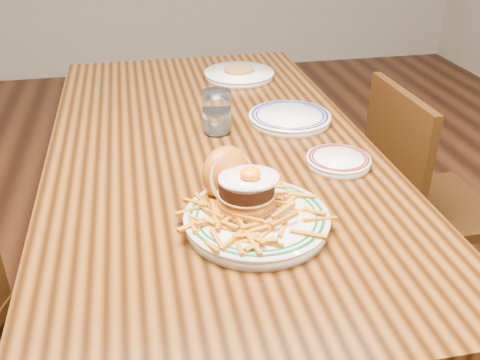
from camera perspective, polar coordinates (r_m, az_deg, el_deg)
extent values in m
plane|color=black|center=(1.89, -2.49, -17.08)|extent=(6.00, 6.00, 0.00)
cube|color=black|center=(1.45, -3.10, 3.05)|extent=(0.85, 1.60, 0.05)
cylinder|color=black|center=(2.28, -14.89, 1.78)|extent=(0.07, 0.07, 0.70)
cylinder|color=black|center=(2.33, 3.22, 3.51)|extent=(0.07, 0.07, 0.70)
cube|color=#3B210C|center=(1.93, 19.85, -2.85)|extent=(0.39, 0.39, 0.04)
cube|color=#3B210C|center=(1.74, 16.20, 2.64)|extent=(0.03, 0.38, 0.41)
cylinder|color=#3B210C|center=(2.24, 20.51, -4.59)|extent=(0.04, 0.04, 0.37)
cylinder|color=#3B210C|center=(2.09, 12.79, -5.86)|extent=(0.04, 0.04, 0.37)
cylinder|color=#3B210C|center=(1.86, 16.90, -11.50)|extent=(0.04, 0.04, 0.37)
cylinder|color=white|center=(1.09, 1.79, -4.54)|extent=(0.29, 0.29, 0.02)
cylinder|color=white|center=(1.08, 1.80, -3.90)|extent=(0.30, 0.30, 0.01)
torus|color=#0D481F|center=(1.08, 1.80, -3.81)|extent=(0.27, 0.27, 0.01)
torus|color=#0D481F|center=(1.08, 1.80, -3.81)|extent=(0.25, 0.25, 0.01)
ellipsoid|color=#A65715|center=(1.09, 0.69, -2.32)|extent=(0.12, 0.12, 0.06)
cylinder|color=#D2C583|center=(1.08, 0.70, -1.39)|extent=(0.12, 0.12, 0.00)
cylinder|color=black|center=(1.08, 0.70, -0.63)|extent=(0.11, 0.11, 0.03)
ellipsoid|color=white|center=(1.07, 0.95, 0.18)|extent=(0.12, 0.10, 0.01)
ellipsoid|color=#FF6D05|center=(1.06, 1.10, 0.67)|extent=(0.04, 0.04, 0.02)
ellipsoid|color=#A65715|center=(1.13, -1.36, 0.71)|extent=(0.15, 0.14, 0.13)
cylinder|color=#D2C583|center=(1.12, -0.83, 0.24)|extent=(0.11, 0.08, 0.10)
cylinder|color=white|center=(1.34, 10.44, 1.85)|extent=(0.16, 0.16, 0.02)
cylinder|color=white|center=(1.34, 10.48, 2.27)|extent=(0.16, 0.16, 0.01)
torus|color=maroon|center=(1.34, 10.49, 2.34)|extent=(0.15, 0.15, 0.01)
torus|color=maroon|center=(1.34, 10.49, 2.34)|extent=(0.13, 0.13, 0.01)
cube|color=silver|center=(1.35, 11.07, 2.54)|extent=(0.08, 0.07, 0.00)
cylinder|color=white|center=(1.57, 5.32, 6.47)|extent=(0.23, 0.23, 0.02)
cylinder|color=white|center=(1.57, 5.34, 6.86)|extent=(0.24, 0.24, 0.01)
torus|color=#101452|center=(1.57, 5.34, 6.92)|extent=(0.22, 0.22, 0.01)
torus|color=#101452|center=(1.57, 5.34, 6.92)|extent=(0.20, 0.20, 0.01)
cylinder|color=white|center=(1.48, -2.49, 7.26)|extent=(0.08, 0.08, 0.12)
cylinder|color=silver|center=(1.49, -2.47, 6.26)|extent=(0.07, 0.07, 0.06)
cylinder|color=white|center=(1.94, -0.09, 11.09)|extent=(0.24, 0.24, 0.02)
cylinder|color=white|center=(1.93, -0.09, 11.42)|extent=(0.25, 0.25, 0.01)
ellipsoid|color=#A6742F|center=(1.93, -0.09, 11.65)|extent=(0.11, 0.09, 0.03)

